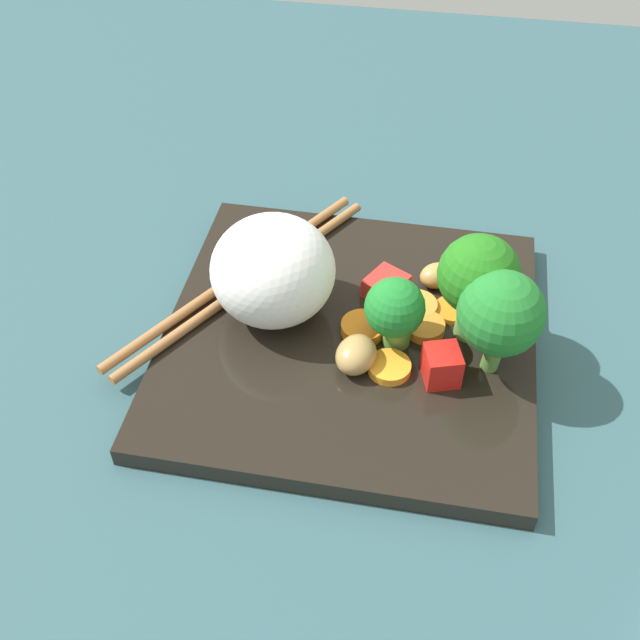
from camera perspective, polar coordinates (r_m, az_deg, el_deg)
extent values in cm
cube|color=#305259|center=(55.64, 2.11, -2.48)|extent=(110.00, 110.00, 2.00)
cube|color=black|center=(54.40, 2.16, -1.27)|extent=(25.27, 25.27, 1.40)
ellipsoid|color=white|center=(52.84, -3.42, 3.59)|extent=(11.82, 11.82, 7.39)
cylinder|color=#65A344|center=(52.73, 5.57, -0.90)|extent=(1.92, 1.96, 1.81)
sphere|color=#1E7C2C|center=(50.87, 5.42, 0.89)|extent=(3.97, 3.97, 3.97)
cylinder|color=#6CA24C|center=(53.46, 10.91, 0.23)|extent=(2.93, 2.87, 3.34)
sphere|color=#227219|center=(51.26, 11.38, 3.22)|extent=(5.32, 5.32, 5.32)
cylinder|color=#5C913E|center=(51.78, 12.39, -2.32)|extent=(1.16, 1.36, 2.80)
sphere|color=#22782B|center=(49.54, 12.94, 0.48)|extent=(5.46, 5.46, 5.46)
cylinder|color=#FC9635|center=(55.40, 6.97, 0.96)|extent=(3.17, 3.17, 0.72)
cylinder|color=orange|center=(51.36, 5.02, -3.41)|extent=(3.69, 3.69, 0.61)
cylinder|color=orange|center=(54.04, 7.56, -0.52)|extent=(2.96, 2.96, 0.71)
cylinder|color=orange|center=(55.76, 9.57, 0.73)|extent=(3.71, 3.71, 0.40)
cylinder|color=orange|center=(54.98, 4.95, 0.72)|extent=(2.74, 2.74, 0.68)
cylinder|color=orange|center=(53.40, 3.08, -0.74)|extent=(4.15, 4.15, 0.77)
cube|color=red|center=(55.38, 12.90, 0.98)|extent=(3.56, 3.47, 2.17)
cube|color=red|center=(50.66, 8.78, -3.26)|extent=(2.80, 2.76, 2.39)
cube|color=red|center=(56.17, 4.79, 2.45)|extent=(3.62, 3.50, 1.48)
ellipsoid|color=#B48D49|center=(57.22, 8.45, 3.19)|extent=(3.04, 3.24, 1.76)
ellipsoid|color=tan|center=(50.91, 2.62, -2.52)|extent=(3.74, 3.30, 2.14)
cylinder|color=#A06B3C|center=(57.65, -6.07, 3.16)|extent=(21.14, 13.60, 0.71)
cylinder|color=#A06B3C|center=(56.94, -5.20, 2.61)|extent=(21.14, 13.60, 0.71)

